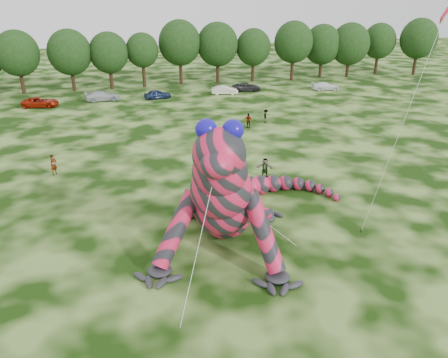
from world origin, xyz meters
TOP-DOWN VIEW (x-y plane):
  - ground at (0.00, 0.00)m, footprint 240.00×240.00m
  - inflatable_gecko at (2.20, 7.98)m, footprint 19.32×20.98m
  - flying_kite at (12.14, 3.36)m, footprint 2.36×2.70m
  - tree_6 at (-17.56, 56.68)m, footprint 6.52×5.86m
  - tree_7 at (-10.08, 56.80)m, footprint 6.68×6.01m
  - tree_8 at (-4.22, 56.99)m, footprint 6.14×5.53m
  - tree_9 at (1.06, 57.35)m, footprint 5.27×4.74m
  - tree_10 at (7.40, 58.58)m, footprint 7.09×6.38m
  - tree_11 at (13.79, 58.20)m, footprint 7.01×6.31m
  - tree_12 at (20.01, 57.74)m, footprint 5.99×5.39m
  - tree_13 at (27.13, 57.13)m, footprint 6.83×6.15m
  - tree_14 at (33.46, 58.72)m, footprint 6.82×6.14m
  - tree_15 at (38.47, 57.77)m, footprint 7.17×6.45m
  - tree_16 at (45.45, 59.37)m, footprint 6.26×5.63m
  - tree_17 at (51.95, 56.66)m, footprint 6.98×6.28m
  - car_2 at (-13.92, 46.71)m, footprint 5.03×2.76m
  - car_3 at (-5.74, 48.50)m, footprint 5.05×2.55m
  - car_4 at (2.17, 47.85)m, footprint 4.16×2.33m
  - car_5 at (12.51, 48.40)m, footprint 4.23×2.18m
  - car_6 at (16.51, 49.96)m, footprint 4.74×2.50m
  - car_7 at (29.01, 47.57)m, footprint 4.51×2.27m
  - spectator_3 at (10.58, 30.06)m, footprint 1.04×0.94m
  - spectator_5 at (7.58, 15.65)m, footprint 1.62×1.08m
  - spectator_2 at (13.30, 31.71)m, footprint 0.86×1.16m
  - spectator_0 at (-9.68, 20.63)m, footprint 0.75×0.77m

SIDE VIEW (x-z plane):
  - ground at x=0.00m, z-range 0.00..0.00m
  - car_7 at x=29.01m, z-range 0.00..1.26m
  - car_6 at x=16.51m, z-range 0.00..1.27m
  - car_5 at x=12.51m, z-range 0.00..1.33m
  - car_2 at x=-13.92m, z-range 0.00..1.33m
  - car_4 at x=2.17m, z-range 0.00..1.34m
  - car_3 at x=-5.74m, z-range 0.00..1.40m
  - spectator_2 at x=13.30m, z-range 0.00..1.60m
  - spectator_5 at x=7.58m, z-range 0.00..1.67m
  - spectator_3 at x=10.58m, z-range 0.00..1.70m
  - spectator_0 at x=-9.68m, z-range 0.00..1.79m
  - inflatable_gecko at x=2.20m, z-range 0.00..8.58m
  - tree_9 at x=1.06m, z-range 0.00..8.68m
  - tree_8 at x=-4.22m, z-range 0.00..8.94m
  - tree_12 at x=20.01m, z-range 0.00..8.97m
  - tree_16 at x=45.45m, z-range 0.00..9.37m
  - tree_14 at x=33.46m, z-range 0.00..9.40m
  - tree_7 at x=-10.08m, z-range 0.00..9.48m
  - tree_6 at x=-17.56m, z-range 0.00..9.49m
  - tree_15 at x=38.47m, z-range 0.00..9.63m
  - tree_11 at x=13.79m, z-range 0.00..10.07m
  - tree_13 at x=27.13m, z-range 0.00..10.13m
  - tree_17 at x=51.95m, z-range 0.00..10.30m
  - tree_10 at x=7.40m, z-range 0.00..10.50m
  - flying_kite at x=12.14m, z-range 5.51..19.70m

